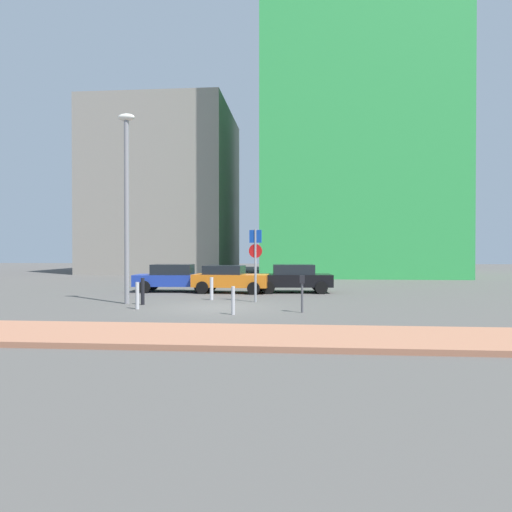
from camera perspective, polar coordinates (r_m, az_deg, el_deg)
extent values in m
plane|color=#4C4947|center=(18.49, -4.63, -6.22)|extent=(120.00, 120.00, 0.00)
cube|color=#9E664C|center=(12.32, -9.69, -9.39)|extent=(40.00, 3.10, 0.14)
cube|color=#1E389E|center=(25.69, -9.67, -2.89)|extent=(4.40, 1.96, 0.60)
cube|color=black|center=(25.70, -10.01, -1.61)|extent=(2.20, 1.70, 0.55)
cylinder|color=black|center=(26.31, -6.16, -3.46)|extent=(0.65, 0.26, 0.64)
cylinder|color=black|center=(24.62, -6.71, -3.74)|extent=(0.65, 0.26, 0.64)
cylinder|color=black|center=(26.87, -12.36, -3.38)|extent=(0.65, 0.26, 0.64)
cylinder|color=black|center=(25.22, -13.32, -3.65)|extent=(0.65, 0.26, 0.64)
cube|color=orange|center=(24.70, -3.00, -2.97)|extent=(4.02, 1.96, 0.65)
cube|color=black|center=(24.75, -3.85, -1.68)|extent=(2.10, 1.68, 0.46)
cylinder|color=black|center=(25.29, 0.35, -3.62)|extent=(0.65, 0.27, 0.64)
cylinder|color=black|center=(23.65, -0.29, -3.92)|extent=(0.65, 0.27, 0.64)
cylinder|color=black|center=(25.85, -5.48, -3.53)|extent=(0.65, 0.27, 0.64)
cylinder|color=black|center=(24.24, -6.50, -3.81)|extent=(0.65, 0.27, 0.64)
cube|color=black|center=(24.98, 4.58, -2.94)|extent=(4.07, 2.07, 0.64)
cube|color=black|center=(24.95, 4.54, -1.61)|extent=(2.23, 1.80, 0.51)
cylinder|color=black|center=(26.01, 7.40, -3.51)|extent=(0.65, 0.27, 0.64)
cylinder|color=black|center=(24.24, 7.89, -3.82)|extent=(0.65, 0.27, 0.64)
cylinder|color=black|center=(25.85, 1.47, -3.53)|extent=(0.65, 0.27, 0.64)
cylinder|color=black|center=(24.06, 1.52, -3.84)|extent=(0.65, 0.27, 0.64)
cylinder|color=gray|center=(20.27, -0.06, -1.18)|extent=(0.10, 0.10, 3.12)
cube|color=#1447B7|center=(20.26, -0.06, 2.39)|extent=(0.54, 0.19, 0.55)
cylinder|color=red|center=(20.25, -0.06, 0.61)|extent=(0.59, 0.19, 0.60)
cylinder|color=#4C4C51|center=(16.95, 5.59, -5.06)|extent=(0.08, 0.08, 1.05)
cube|color=black|center=(16.90, 5.59, -2.81)|extent=(0.18, 0.14, 0.28)
cylinder|color=gray|center=(20.36, -15.34, 5.07)|extent=(0.20, 0.20, 7.57)
ellipsoid|color=silver|center=(21.03, -15.37, 15.83)|extent=(0.70, 0.36, 0.30)
cylinder|color=#B7B7BC|center=(21.25, -5.38, -3.94)|extent=(0.16, 0.16, 1.01)
cylinder|color=#B7B7BC|center=(18.44, -14.13, -4.66)|extent=(0.14, 0.14, 1.02)
cylinder|color=#B7B7BC|center=(16.37, -2.78, -5.39)|extent=(0.13, 0.13, 0.98)
cylinder|color=black|center=(19.82, -13.51, -4.17)|extent=(0.15, 0.15, 1.10)
cube|color=green|center=(46.24, 11.67, 17.04)|extent=(16.09, 15.65, 30.48)
cube|color=gray|center=(50.21, -10.71, 7.54)|extent=(13.34, 14.35, 16.43)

